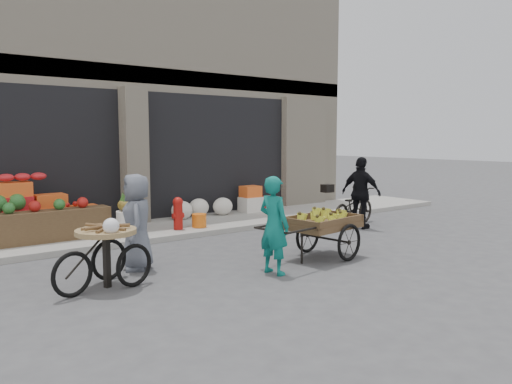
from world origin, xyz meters
TOP-DOWN VIEW (x-y plane):
  - ground at (0.00, 0.00)m, footprint 80.00×80.00m
  - sidewalk at (0.00, 4.10)m, footprint 18.00×2.20m
  - building at (0.00, 8.03)m, footprint 14.00×6.45m
  - fruit_display at (-2.48, 4.38)m, footprint 3.10×1.12m
  - pineapple_bin at (-0.75, 3.60)m, footprint 0.52×0.52m
  - fire_hydrant at (0.35, 3.55)m, footprint 0.22×0.22m
  - orange_bucket at (0.85, 3.50)m, footprint 0.32×0.32m
  - right_bay_goods at (2.61, 4.70)m, footprint 3.35×0.60m
  - seated_person at (-0.35, 4.20)m, footprint 0.51×0.43m
  - banana_cart at (1.30, 0.11)m, footprint 2.28×1.16m
  - vendor_woman at (0.02, -0.15)m, footprint 0.45×0.61m
  - tricycle_cart at (-2.32, 0.72)m, footprint 1.46×1.04m
  - vendor_grey at (-1.55, 1.39)m, footprint 0.73×0.88m
  - bicycle at (4.31, 2.05)m, footprint 1.80×0.94m
  - cyclist at (4.11, 1.65)m, footprint 0.60×1.04m

SIDE VIEW (x-z plane):
  - ground at x=0.00m, z-range 0.00..0.00m
  - sidewalk at x=0.00m, z-range 0.00..0.12m
  - orange_bucket at x=0.85m, z-range 0.12..0.42m
  - pineapple_bin at x=-0.75m, z-range 0.12..0.62m
  - right_bay_goods at x=2.61m, z-range 0.06..0.76m
  - bicycle at x=4.31m, z-range 0.00..0.90m
  - fire_hydrant at x=0.35m, z-range 0.15..0.86m
  - tricycle_cart at x=-2.32m, z-range 0.09..1.04m
  - seated_person at x=-0.35m, z-range 0.12..1.05m
  - banana_cart at x=1.30m, z-range 0.21..1.12m
  - fruit_display at x=-2.48m, z-range 0.05..1.29m
  - vendor_woman at x=0.02m, z-range 0.00..1.53m
  - vendor_grey at x=-1.55m, z-range 0.00..1.54m
  - cyclist at x=4.11m, z-range 0.00..1.67m
  - building at x=0.00m, z-range -0.13..6.87m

